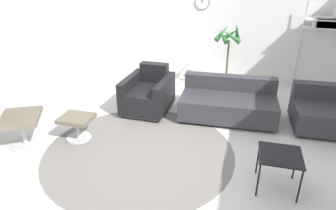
{
  "coord_description": "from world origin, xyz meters",
  "views": [
    {
      "loc": [
        1.07,
        -3.37,
        2.28
      ],
      "look_at": [
        0.11,
        0.25,
        0.55
      ],
      "focal_mm": 32.0,
      "sensor_mm": 36.0,
      "label": 1
    }
  ],
  "objects_px": {
    "armchair_red": "(148,95)",
    "side_table": "(280,158)",
    "ottoman": "(77,123)",
    "couch_low": "(228,103)",
    "potted_plant": "(227,64)",
    "couch_second": "(335,115)",
    "shelf_unit": "(332,22)"
  },
  "relations": [
    {
      "from": "ottoman",
      "to": "couch_low",
      "type": "xyz_separation_m",
      "value": [
        2.04,
        1.27,
        -0.02
      ]
    },
    {
      "from": "armchair_red",
      "to": "couch_low",
      "type": "distance_m",
      "value": 1.36
    },
    {
      "from": "potted_plant",
      "to": "armchair_red",
      "type": "bearing_deg",
      "value": -134.05
    },
    {
      "from": "armchair_red",
      "to": "couch_second",
      "type": "height_order",
      "value": "armchair_red"
    },
    {
      "from": "shelf_unit",
      "to": "couch_low",
      "type": "bearing_deg",
      "value": -136.59
    },
    {
      "from": "ottoman",
      "to": "couch_low",
      "type": "relative_size",
      "value": 0.29
    },
    {
      "from": "couch_second",
      "to": "potted_plant",
      "type": "bearing_deg",
      "value": -35.99
    },
    {
      "from": "ottoman",
      "to": "couch_second",
      "type": "relative_size",
      "value": 0.36
    },
    {
      "from": "ottoman",
      "to": "potted_plant",
      "type": "relative_size",
      "value": 0.33
    },
    {
      "from": "armchair_red",
      "to": "side_table",
      "type": "height_order",
      "value": "armchair_red"
    },
    {
      "from": "ottoman",
      "to": "armchair_red",
      "type": "height_order",
      "value": "armchair_red"
    },
    {
      "from": "ottoman",
      "to": "side_table",
      "type": "xyz_separation_m",
      "value": [
        2.71,
        -0.38,
        0.14
      ]
    },
    {
      "from": "couch_low",
      "to": "armchair_red",
      "type": "bearing_deg",
      "value": 1.11
    },
    {
      "from": "side_table",
      "to": "shelf_unit",
      "type": "xyz_separation_m",
      "value": [
        0.99,
        3.22,
        0.97
      ]
    },
    {
      "from": "potted_plant",
      "to": "couch_low",
      "type": "bearing_deg",
      "value": -83.11
    },
    {
      "from": "couch_low",
      "to": "potted_plant",
      "type": "height_order",
      "value": "potted_plant"
    },
    {
      "from": "ottoman",
      "to": "couch_low",
      "type": "bearing_deg",
      "value": 31.82
    },
    {
      "from": "armchair_red",
      "to": "side_table",
      "type": "relative_size",
      "value": 2.03
    },
    {
      "from": "side_table",
      "to": "shelf_unit",
      "type": "distance_m",
      "value": 3.5
    },
    {
      "from": "shelf_unit",
      "to": "couch_second",
      "type": "bearing_deg",
      "value": -92.04
    },
    {
      "from": "side_table",
      "to": "shelf_unit",
      "type": "bearing_deg",
      "value": 72.98
    },
    {
      "from": "couch_low",
      "to": "potted_plant",
      "type": "relative_size",
      "value": 1.13
    },
    {
      "from": "ottoman",
      "to": "potted_plant",
      "type": "bearing_deg",
      "value": 52.21
    },
    {
      "from": "shelf_unit",
      "to": "side_table",
      "type": "bearing_deg",
      "value": -107.02
    },
    {
      "from": "couch_low",
      "to": "side_table",
      "type": "height_order",
      "value": "couch_low"
    },
    {
      "from": "potted_plant",
      "to": "shelf_unit",
      "type": "xyz_separation_m",
      "value": [
        1.8,
        0.39,
        0.8
      ]
    },
    {
      "from": "potted_plant",
      "to": "couch_second",
      "type": "bearing_deg",
      "value": -34.02
    },
    {
      "from": "armchair_red",
      "to": "ottoman",
      "type": "bearing_deg",
      "value": 61.97
    },
    {
      "from": "potted_plant",
      "to": "shelf_unit",
      "type": "height_order",
      "value": "shelf_unit"
    },
    {
      "from": "couch_second",
      "to": "shelf_unit",
      "type": "bearing_deg",
      "value": -94.01
    },
    {
      "from": "couch_low",
      "to": "shelf_unit",
      "type": "bearing_deg",
      "value": -138.56
    },
    {
      "from": "side_table",
      "to": "potted_plant",
      "type": "xyz_separation_m",
      "value": [
        -0.82,
        2.83,
        0.17
      ]
    }
  ]
}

